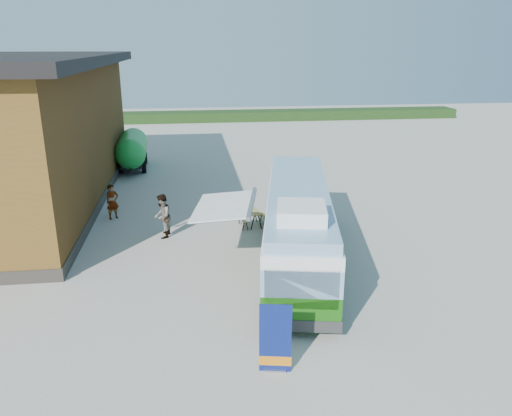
{
  "coord_description": "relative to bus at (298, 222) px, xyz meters",
  "views": [
    {
      "loc": [
        -1.78,
        -16.71,
        8.02
      ],
      "look_at": [
        0.83,
        3.14,
        1.4
      ],
      "focal_mm": 35.0,
      "sensor_mm": 36.0,
      "label": 1
    }
  ],
  "objects": [
    {
      "name": "awning",
      "position": [
        -2.57,
        0.33,
        0.86
      ],
      "size": [
        2.8,
        3.87,
        0.48
      ],
      "rotation": [
        0.0,
        0.0,
        -0.19
      ],
      "color": "white",
      "rests_on": "ground"
    },
    {
      "name": "bus",
      "position": [
        0.0,
        0.0,
        0.0
      ],
      "size": [
        4.38,
        11.26,
        3.38
      ],
      "rotation": [
        0.0,
        0.0,
        -0.19
      ],
      "color": "#1F6D12",
      "rests_on": "ground"
    },
    {
      "name": "person_a",
      "position": [
        -7.71,
        6.04,
        -0.77
      ],
      "size": [
        0.74,
        0.67,
        1.69
      ],
      "primitive_type": "imported",
      "rotation": [
        0.0,
        0.0,
        0.55
      ],
      "color": "#999999",
      "rests_on": "ground"
    },
    {
      "name": "slurry_tanker",
      "position": [
        -7.79,
        16.26,
        -0.24
      ],
      "size": [
        2.13,
        6.49,
        2.4
      ],
      "rotation": [
        0.0,
        0.0,
        0.05
      ],
      "color": "green",
      "rests_on": "ground"
    },
    {
      "name": "banner",
      "position": [
        -1.97,
        -6.6,
        -0.83
      ],
      "size": [
        0.83,
        0.29,
        1.92
      ],
      "rotation": [
        0.0,
        0.0,
        -0.19
      ],
      "color": "navy",
      "rests_on": "ground"
    },
    {
      "name": "barn",
      "position": [
        -12.59,
        9.4,
        1.97
      ],
      "size": [
        9.6,
        21.2,
        7.5
      ],
      "color": "brown",
      "rests_on": "ground"
    },
    {
      "name": "ground",
      "position": [
        -2.09,
        -0.6,
        -1.62
      ],
      "size": [
        100.0,
        100.0,
        0.0
      ],
      "primitive_type": "plane",
      "color": "#BCB7AD",
      "rests_on": "ground"
    },
    {
      "name": "picnic_table",
      "position": [
        -1.14,
        4.11,
        -1.08
      ],
      "size": [
        1.35,
        1.23,
        0.72
      ],
      "rotation": [
        0.0,
        0.0,
        0.09
      ],
      "color": "tan",
      "rests_on": "ground"
    },
    {
      "name": "hedge",
      "position": [
        5.91,
        37.4,
        -1.12
      ],
      "size": [
        40.0,
        3.0,
        1.0
      ],
      "primitive_type": "cube",
      "color": "#264419",
      "rests_on": "ground"
    },
    {
      "name": "person_b",
      "position": [
        -5.23,
        3.26,
        -0.65
      ],
      "size": [
        0.86,
        1.03,
        1.92
      ],
      "primitive_type": "imported",
      "rotation": [
        0.0,
        0.0,
        -1.72
      ],
      "color": "#999999",
      "rests_on": "ground"
    }
  ]
}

